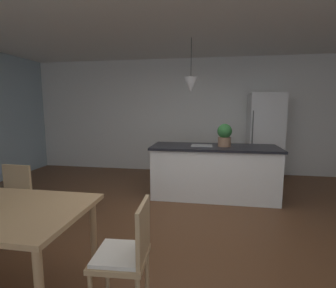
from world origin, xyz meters
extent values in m
cube|color=brown|center=(0.00, 0.00, -0.02)|extent=(10.00, 8.40, 0.04)
cube|color=white|center=(0.00, 3.26, 1.35)|extent=(10.00, 0.12, 2.70)
cylinder|color=tan|center=(-0.72, -0.85, 0.37)|extent=(0.06, 0.06, 0.74)
cube|color=tan|center=(-0.32, -1.23, 0.43)|extent=(0.42, 0.42, 0.04)
cube|color=white|center=(-0.32, -1.23, 0.47)|extent=(0.38, 0.38, 0.03)
cube|color=tan|center=(-0.14, -1.22, 0.66)|extent=(0.05, 0.38, 0.42)
cylinder|color=tan|center=(-0.50, -1.07, 0.21)|extent=(0.04, 0.04, 0.41)
cylinder|color=tan|center=(-0.16, -1.05, 0.21)|extent=(0.04, 0.04, 0.41)
cube|color=tan|center=(-1.99, -0.45, 0.43)|extent=(0.42, 0.42, 0.04)
cube|color=white|center=(-1.99, -0.45, 0.47)|extent=(0.38, 0.38, 0.03)
cube|color=tan|center=(-1.98, -0.27, 0.66)|extent=(0.38, 0.05, 0.42)
cylinder|color=tan|center=(-1.82, -0.63, 0.21)|extent=(0.04, 0.04, 0.41)
cylinder|color=tan|center=(-1.81, -0.29, 0.21)|extent=(0.04, 0.04, 0.41)
cylinder|color=tan|center=(-2.15, -0.27, 0.21)|extent=(0.04, 0.04, 0.41)
cube|color=white|center=(0.41, 1.46, 0.44)|extent=(2.09, 0.77, 0.88)
cube|color=black|center=(0.41, 1.46, 0.88)|extent=(2.15, 0.83, 0.04)
cube|color=gray|center=(0.19, 1.46, 0.91)|extent=(0.36, 0.30, 0.01)
cube|color=silver|center=(1.51, 2.86, 0.93)|extent=(0.71, 0.64, 1.87)
cylinder|color=#4C4C4C|center=(1.20, 2.52, 0.93)|extent=(0.02, 0.02, 1.12)
cylinder|color=black|center=(-0.01, 1.46, 2.38)|extent=(0.01, 0.01, 0.64)
cone|color=#B7B7B7|center=(-0.01, 1.46, 1.94)|extent=(0.25, 0.25, 0.25)
cylinder|color=#8C664C|center=(0.57, 1.46, 0.98)|extent=(0.21, 0.21, 0.16)
sphere|color=#2D6B33|center=(0.57, 1.46, 1.16)|extent=(0.25, 0.25, 0.25)
camera|label=1|loc=(0.33, -2.92, 1.56)|focal=27.13mm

